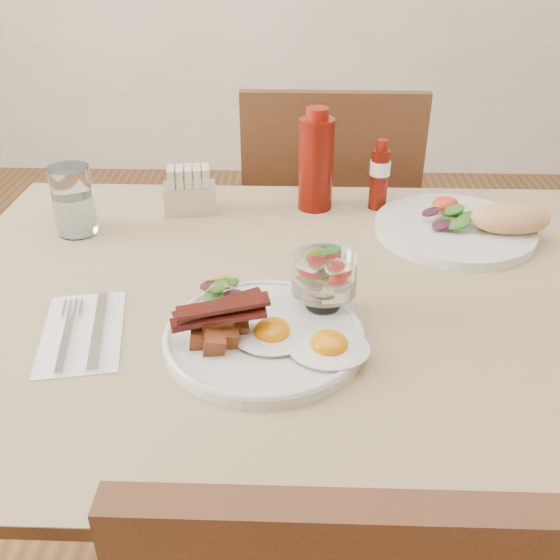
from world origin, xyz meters
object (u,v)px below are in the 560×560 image
(chair_far, at_px, (326,234))
(hot_sauce_bottle, at_px, (379,176))
(main_plate, at_px, (264,337))
(second_plate, at_px, (468,225))
(water_glass, at_px, (74,204))
(ketchup_bottle, at_px, (316,163))
(sugar_caddy, at_px, (190,192))
(fruit_cup, at_px, (324,275))
(table, at_px, (342,340))

(chair_far, bearing_deg, hot_sauce_bottle, -75.86)
(main_plate, xyz_separation_m, second_plate, (0.36, 0.35, 0.01))
(hot_sauce_bottle, distance_m, water_glass, 0.58)
(chair_far, height_order, ketchup_bottle, ketchup_bottle)
(hot_sauce_bottle, xyz_separation_m, sugar_caddy, (-0.37, -0.03, -0.03))
(chair_far, xyz_separation_m, ketchup_bottle, (-0.04, -0.33, 0.32))
(sugar_caddy, bearing_deg, hot_sauce_bottle, -4.18)
(sugar_caddy, bearing_deg, ketchup_bottle, -2.35)
(chair_far, xyz_separation_m, fruit_cup, (-0.04, -0.72, 0.30))
(table, xyz_separation_m, hot_sauce_bottle, (0.08, 0.33, 0.16))
(ketchup_bottle, bearing_deg, main_plate, -99.44)
(main_plate, bearing_deg, hot_sauce_bottle, 66.39)
(main_plate, distance_m, ketchup_bottle, 0.48)
(table, distance_m, second_plate, 0.34)
(main_plate, distance_m, hot_sauce_bottle, 0.51)
(chair_far, bearing_deg, second_plate, -62.02)
(second_plate, height_order, hot_sauce_bottle, hot_sauce_bottle)
(chair_far, bearing_deg, ketchup_bottle, -97.39)
(main_plate, xyz_separation_m, water_glass, (-0.37, 0.33, 0.05))
(ketchup_bottle, bearing_deg, water_glass, -163.96)
(table, relative_size, fruit_cup, 13.89)
(table, relative_size, chair_far, 1.43)
(hot_sauce_bottle, bearing_deg, table, -103.95)
(hot_sauce_bottle, distance_m, sugar_caddy, 0.38)
(fruit_cup, xyz_separation_m, sugar_caddy, (-0.25, 0.36, -0.03))
(fruit_cup, bearing_deg, ketchup_bottle, 90.91)
(ketchup_bottle, xyz_separation_m, hot_sauce_bottle, (0.13, 0.00, -0.03))
(table, distance_m, ketchup_bottle, 0.38)
(second_plate, bearing_deg, water_glass, -178.98)
(main_plate, relative_size, second_plate, 0.89)
(ketchup_bottle, relative_size, sugar_caddy, 1.87)
(hot_sauce_bottle, bearing_deg, chair_far, 104.14)
(water_glass, bearing_deg, sugar_caddy, 26.89)
(fruit_cup, distance_m, second_plate, 0.39)
(chair_far, bearing_deg, table, -90.00)
(sugar_caddy, relative_size, water_glass, 0.85)
(table, height_order, water_glass, water_glass)
(table, relative_size, water_glass, 10.46)
(table, bearing_deg, chair_far, 90.00)
(main_plate, height_order, water_glass, water_glass)
(main_plate, xyz_separation_m, hot_sauce_bottle, (0.20, 0.46, 0.06))
(fruit_cup, xyz_separation_m, ketchup_bottle, (-0.01, 0.39, 0.03))
(table, bearing_deg, sugar_caddy, 133.70)
(table, xyz_separation_m, main_plate, (-0.12, -0.13, 0.10))
(table, height_order, fruit_cup, fruit_cup)
(table, distance_m, water_glass, 0.55)
(fruit_cup, relative_size, water_glass, 0.75)
(ketchup_bottle, height_order, hot_sauce_bottle, ketchup_bottle)
(second_plate, height_order, sugar_caddy, sugar_caddy)
(ketchup_bottle, bearing_deg, sugar_caddy, -173.54)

